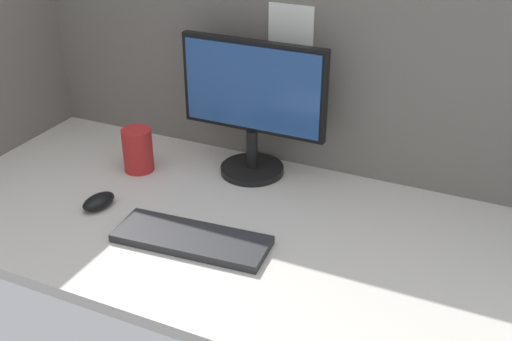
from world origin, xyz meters
The scene contains 6 objects.
ground_plane centered at (0.00, 0.00, -1.50)cm, with size 180.00×80.00×3.00cm, color beige.
cubicle_wall_back centered at (-0.01, 37.50, 38.69)cm, with size 180.00×5.50×77.38cm.
monitor centered at (-12.13, 25.11, 21.18)cm, with size 41.41×18.00×38.28cm.
keyboard centered at (-10.24, -13.31, 1.00)cm, with size 37.00×13.00×2.00cm, color #262628.
mouse centered at (-40.04, -9.30, 1.70)cm, with size 5.60×9.60×3.40cm, color black.
mug_red_plastic centered at (-42.21, 12.35, 6.28)cm, with size 8.49×8.49×12.56cm.
Camera 1 is at (54.54, -117.92, 84.66)cm, focal length 43.88 mm.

